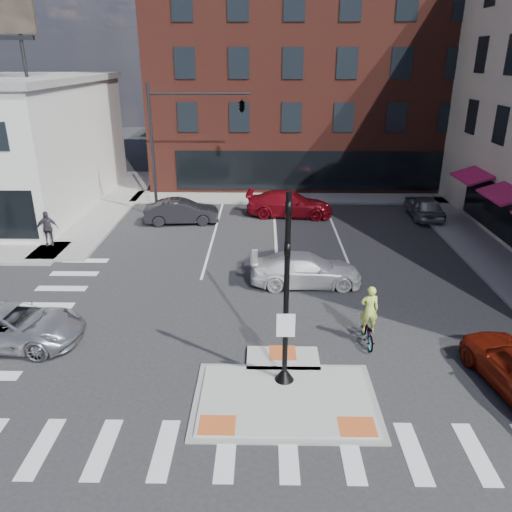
{
  "coord_description": "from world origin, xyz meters",
  "views": [
    {
      "loc": [
        -0.66,
        -12.54,
        9.44
      ],
      "look_at": [
        -0.97,
        5.98,
        2.0
      ],
      "focal_mm": 35.0,
      "sensor_mm": 36.0,
      "label": 1
    }
  ],
  "objects_px": {
    "bg_car_red": "(289,204)",
    "pedestrian_b": "(47,228)",
    "bg_car_silver": "(424,207)",
    "cyclist": "(368,324)",
    "silver_suv": "(10,325)",
    "white_pickup": "(306,270)",
    "bg_car_dark": "(182,212)"
  },
  "relations": [
    {
      "from": "bg_car_red",
      "to": "pedestrian_b",
      "type": "distance_m",
      "value": 14.21
    },
    {
      "from": "silver_suv",
      "to": "cyclist",
      "type": "bearing_deg",
      "value": -85.2
    },
    {
      "from": "silver_suv",
      "to": "white_pickup",
      "type": "bearing_deg",
      "value": -60.95
    },
    {
      "from": "silver_suv",
      "to": "pedestrian_b",
      "type": "distance_m",
      "value": 9.78
    },
    {
      "from": "silver_suv",
      "to": "pedestrian_b",
      "type": "bearing_deg",
      "value": 18.49
    },
    {
      "from": "bg_car_silver",
      "to": "bg_car_dark",
      "type": "bearing_deg",
      "value": 4.92
    },
    {
      "from": "bg_car_red",
      "to": "pedestrian_b",
      "type": "bearing_deg",
      "value": 119.97
    },
    {
      "from": "white_pickup",
      "to": "bg_car_red",
      "type": "relative_size",
      "value": 0.91
    },
    {
      "from": "white_pickup",
      "to": "bg_car_red",
      "type": "distance_m",
      "value": 10.24
    },
    {
      "from": "white_pickup",
      "to": "cyclist",
      "type": "xyz_separation_m",
      "value": [
        1.8,
        -4.83,
        0.03
      ]
    },
    {
      "from": "bg_car_dark",
      "to": "cyclist",
      "type": "distance_m",
      "value": 16.0
    },
    {
      "from": "silver_suv",
      "to": "bg_car_dark",
      "type": "bearing_deg",
      "value": -12.08
    },
    {
      "from": "silver_suv",
      "to": "cyclist",
      "type": "relative_size",
      "value": 2.31
    },
    {
      "from": "bg_car_dark",
      "to": "white_pickup",
      "type": "bearing_deg",
      "value": -147.49
    },
    {
      "from": "silver_suv",
      "to": "bg_car_silver",
      "type": "relative_size",
      "value": 1.21
    },
    {
      "from": "bg_car_dark",
      "to": "bg_car_red",
      "type": "bearing_deg",
      "value": -82.15
    },
    {
      "from": "silver_suv",
      "to": "bg_car_silver",
      "type": "distance_m",
      "value": 24.1
    },
    {
      "from": "cyclist",
      "to": "bg_car_dark",
      "type": "bearing_deg",
      "value": -58.04
    },
    {
      "from": "white_pickup",
      "to": "bg_car_silver",
      "type": "distance_m",
      "value": 12.87
    },
    {
      "from": "bg_car_red",
      "to": "pedestrian_b",
      "type": "height_order",
      "value": "pedestrian_b"
    },
    {
      "from": "pedestrian_b",
      "to": "bg_car_silver",
      "type": "bearing_deg",
      "value": 0.27
    },
    {
      "from": "bg_car_silver",
      "to": "cyclist",
      "type": "xyz_separation_m",
      "value": [
        -6.33,
        -14.8,
        0.02
      ]
    },
    {
      "from": "white_pickup",
      "to": "cyclist",
      "type": "relative_size",
      "value": 2.23
    },
    {
      "from": "silver_suv",
      "to": "bg_car_red",
      "type": "height_order",
      "value": "bg_car_red"
    },
    {
      "from": "bg_car_silver",
      "to": "pedestrian_b",
      "type": "xyz_separation_m",
      "value": [
        -21.33,
        -5.6,
        0.36
      ]
    },
    {
      "from": "white_pickup",
      "to": "pedestrian_b",
      "type": "xyz_separation_m",
      "value": [
        -13.2,
        4.37,
        0.37
      ]
    },
    {
      "from": "silver_suv",
      "to": "bg_car_dark",
      "type": "distance_m",
      "value": 14.26
    },
    {
      "from": "bg_car_silver",
      "to": "bg_car_red",
      "type": "height_order",
      "value": "bg_car_red"
    },
    {
      "from": "bg_car_dark",
      "to": "pedestrian_b",
      "type": "distance_m",
      "value": 7.68
    },
    {
      "from": "white_pickup",
      "to": "bg_car_red",
      "type": "xyz_separation_m",
      "value": [
        -0.25,
        10.24,
        0.07
      ]
    },
    {
      "from": "white_pickup",
      "to": "pedestrian_b",
      "type": "relative_size",
      "value": 2.64
    },
    {
      "from": "silver_suv",
      "to": "white_pickup",
      "type": "distance_m",
      "value": 11.84
    }
  ]
}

